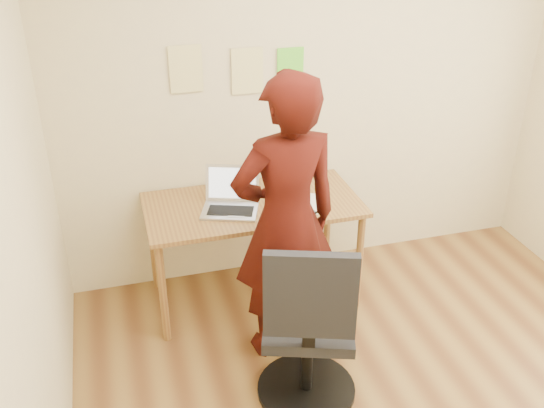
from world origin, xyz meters
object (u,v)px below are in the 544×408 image
object	(u,v)px
desk	(253,214)
person	(286,222)
phone	(307,211)
office_chair	(308,336)
laptop	(231,201)

from	to	relation	value
desk	person	world-z (taller)	person
phone	office_chair	size ratio (longest dim) A/B	0.13
laptop	office_chair	world-z (taller)	office_chair
office_chair	person	world-z (taller)	person
phone	person	size ratio (longest dim) A/B	0.08
laptop	phone	world-z (taller)	laptop
laptop	person	bearing A→B (deg)	-47.59
phone	office_chair	world-z (taller)	office_chair
office_chair	person	bearing A→B (deg)	106.68
office_chair	phone	bearing A→B (deg)	91.22
laptop	office_chair	xyz separation A→B (m)	(0.19, -1.00, -0.33)
laptop	phone	size ratio (longest dim) A/B	3.10
laptop	phone	xyz separation A→B (m)	(0.46, -0.17, -0.05)
phone	laptop	bearing A→B (deg)	130.54
laptop	desk	bearing A→B (deg)	33.05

